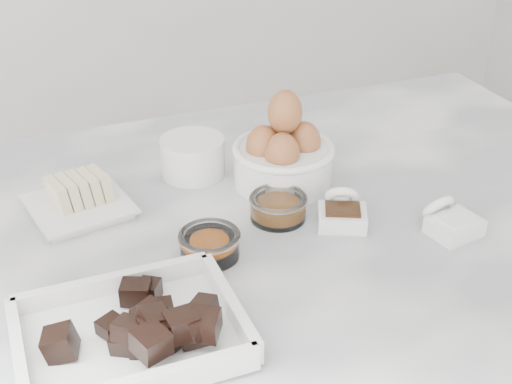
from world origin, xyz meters
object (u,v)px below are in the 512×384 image
(chocolate_dish, at_px, (129,327))
(honey_bowl, at_px, (278,207))
(zest_bowl, at_px, (210,244))
(salt_spoon, at_px, (450,221))
(sugar_ramekin, at_px, (193,155))
(vanilla_spoon, at_px, (342,212))
(egg_bowl, at_px, (283,154))
(butter_plate, at_px, (77,199))

(chocolate_dish, distance_m, honey_bowl, 0.30)
(zest_bowl, bearing_deg, salt_spoon, -10.85)
(honey_bowl, bearing_deg, sugar_ramekin, 113.27)
(salt_spoon, bearing_deg, honey_bowl, 150.70)
(chocolate_dish, bearing_deg, salt_spoon, 8.61)
(chocolate_dish, xyz_separation_m, sugar_ramekin, (0.17, 0.34, 0.01))
(zest_bowl, distance_m, vanilla_spoon, 0.19)
(egg_bowl, relative_size, zest_bowl, 1.92)
(vanilla_spoon, height_order, salt_spoon, same)
(chocolate_dish, bearing_deg, egg_bowl, 43.09)
(egg_bowl, height_order, salt_spoon, egg_bowl)
(sugar_ramekin, bearing_deg, vanilla_spoon, -54.24)
(egg_bowl, relative_size, vanilla_spoon, 1.61)
(vanilla_spoon, relative_size, salt_spoon, 1.08)
(salt_spoon, bearing_deg, vanilla_spoon, 149.61)
(chocolate_dish, xyz_separation_m, egg_bowl, (0.28, 0.27, 0.02))
(chocolate_dish, xyz_separation_m, vanilla_spoon, (0.31, 0.14, -0.01))
(sugar_ramekin, distance_m, honey_bowl, 0.18)
(chocolate_dish, height_order, vanilla_spoon, chocolate_dish)
(sugar_ramekin, xyz_separation_m, honey_bowl, (0.07, -0.16, -0.01))
(butter_plate, relative_size, sugar_ramekin, 1.57)
(sugar_ramekin, xyz_separation_m, zest_bowl, (-0.04, -0.21, -0.01))
(sugar_ramekin, relative_size, zest_bowl, 1.23)
(chocolate_dish, bearing_deg, butter_plate, 91.89)
(butter_plate, height_order, egg_bowl, egg_bowl)
(chocolate_dish, relative_size, sugar_ramekin, 2.45)
(butter_plate, bearing_deg, vanilla_spoon, -25.23)
(egg_bowl, bearing_deg, sugar_ramekin, 147.62)
(egg_bowl, xyz_separation_m, salt_spoon, (0.15, -0.20, -0.03))
(egg_bowl, height_order, vanilla_spoon, egg_bowl)
(honey_bowl, distance_m, vanilla_spoon, 0.09)
(salt_spoon, bearing_deg, butter_plate, 153.32)
(honey_bowl, relative_size, vanilla_spoon, 0.85)
(chocolate_dish, height_order, honey_bowl, chocolate_dish)
(butter_plate, bearing_deg, salt_spoon, -26.68)
(honey_bowl, bearing_deg, zest_bowl, -155.66)
(egg_bowl, relative_size, honey_bowl, 1.89)
(honey_bowl, bearing_deg, butter_plate, 155.48)
(butter_plate, bearing_deg, zest_bowl, -50.39)
(honey_bowl, bearing_deg, salt_spoon, -29.30)
(vanilla_spoon, bearing_deg, salt_spoon, -30.39)
(egg_bowl, distance_m, honey_bowl, 0.10)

